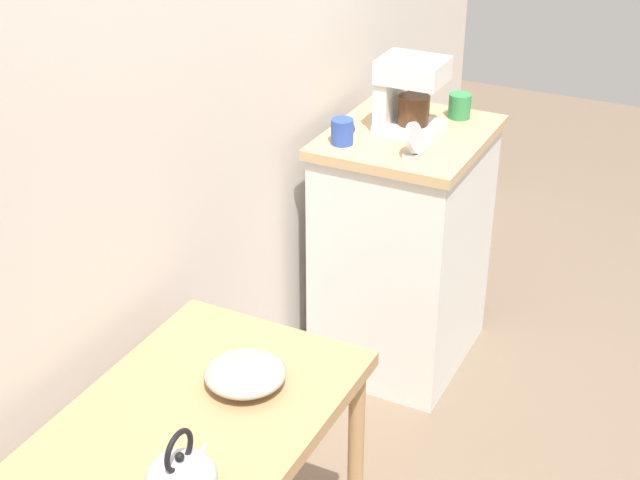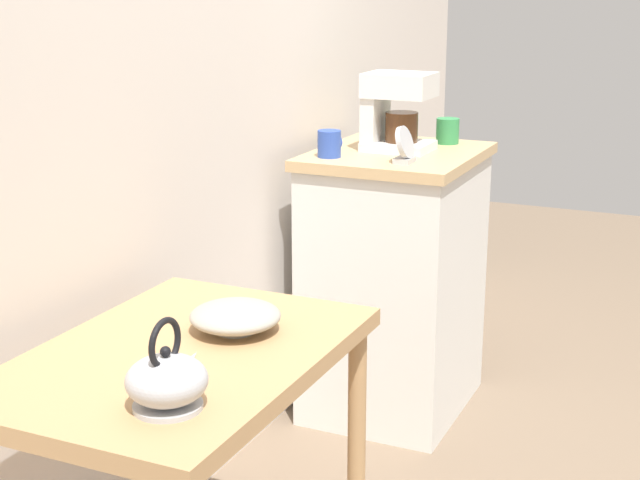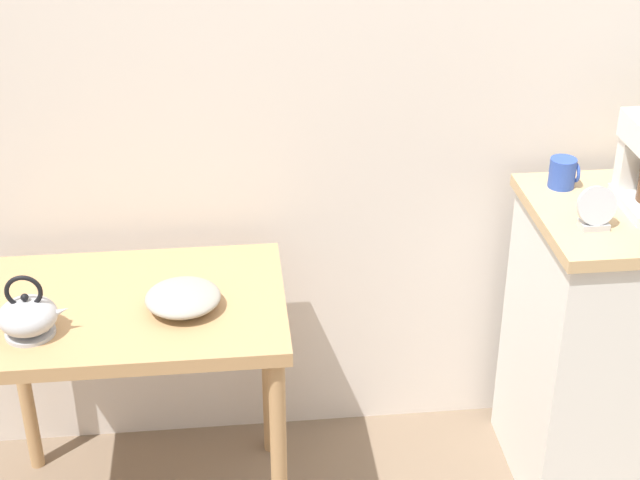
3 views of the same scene
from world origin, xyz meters
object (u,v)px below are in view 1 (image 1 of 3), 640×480
object	(u,v)px
bowl_stoneware	(245,373)
coffee_maker	(406,91)
table_clock	(414,142)
mug_dark_teal	(417,99)
mug_tall_green	(460,106)
mug_blue	(342,131)
teakettle	(182,477)

from	to	relation	value
bowl_stoneware	coffee_maker	distance (m)	1.34
bowl_stoneware	table_clock	bearing A→B (deg)	0.29
coffee_maker	mug_dark_teal	size ratio (longest dim) A/B	3.15
bowl_stoneware	mug_tall_green	world-z (taller)	mug_tall_green
coffee_maker	mug_dark_teal	bearing A→B (deg)	9.39
mug_dark_teal	mug_blue	distance (m)	0.43
teakettle	mug_tall_green	world-z (taller)	mug_tall_green
teakettle	mug_blue	xyz separation A→B (m)	(1.48, 0.34, 0.17)
bowl_stoneware	mug_tall_green	size ratio (longest dim) A/B	2.26
table_clock	mug_dark_teal	bearing A→B (deg)	20.01
bowl_stoneware	teakettle	xyz separation A→B (m)	(-0.38, -0.08, 0.02)
teakettle	mug_dark_teal	bearing A→B (deg)	7.06
mug_tall_green	mug_blue	bearing A→B (deg)	146.45
bowl_stoneware	mug_blue	size ratio (longest dim) A/B	2.29
bowl_stoneware	table_clock	xyz separation A→B (m)	(1.10, 0.01, 0.20)
mug_tall_green	table_clock	size ratio (longest dim) A/B	0.75
teakettle	table_clock	world-z (taller)	table_clock
mug_dark_teal	mug_blue	size ratio (longest dim) A/B	0.94
bowl_stoneware	teakettle	size ratio (longest dim) A/B	1.09
mug_dark_teal	table_clock	distance (m)	0.44
mug_tall_green	coffee_maker	bearing A→B (deg)	147.20
bowl_stoneware	mug_tall_green	bearing A→B (deg)	-0.37
teakettle	mug_dark_teal	world-z (taller)	mug_dark_teal
coffee_maker	bowl_stoneware	bearing A→B (deg)	-174.66
mug_blue	coffee_maker	bearing A→B (deg)	-34.28
mug_blue	table_clock	bearing A→B (deg)	-89.33
bowl_stoneware	table_clock	size ratio (longest dim) A/B	1.69
bowl_stoneware	mug_dark_teal	bearing A→B (deg)	5.91
mug_dark_teal	mug_tall_green	xyz separation A→B (m)	(-0.01, -0.17, 0.00)
mug_dark_teal	table_clock	bearing A→B (deg)	-159.99
bowl_stoneware	coffee_maker	bearing A→B (deg)	5.34
teakettle	mug_dark_teal	distance (m)	1.92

